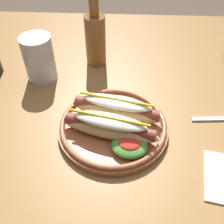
{
  "coord_description": "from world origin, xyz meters",
  "views": [
    {
      "loc": [
        0.0,
        -0.52,
        1.2
      ],
      "look_at": [
        -0.02,
        -0.09,
        0.77
      ],
      "focal_mm": 41.16,
      "sensor_mm": 36.0,
      "label": 1
    }
  ],
  "objects_px": {
    "fork": "(219,119)",
    "water_cup": "(38,58)",
    "hot_dog_plate": "(112,123)",
    "glass_bottle": "(94,38)"
  },
  "relations": [
    {
      "from": "fork",
      "to": "water_cup",
      "type": "xyz_separation_m",
      "value": [
        -0.48,
        0.15,
        0.06
      ]
    },
    {
      "from": "hot_dog_plate",
      "to": "fork",
      "type": "relative_size",
      "value": 2.13
    },
    {
      "from": "hot_dog_plate",
      "to": "water_cup",
      "type": "distance_m",
      "value": 0.3
    },
    {
      "from": "water_cup",
      "to": "glass_bottle",
      "type": "xyz_separation_m",
      "value": [
        0.15,
        0.08,
        0.02
      ]
    },
    {
      "from": "fork",
      "to": "hot_dog_plate",
      "type": "bearing_deg",
      "value": -173.61
    },
    {
      "from": "hot_dog_plate",
      "to": "water_cup",
      "type": "bearing_deg",
      "value": 137.57
    },
    {
      "from": "fork",
      "to": "glass_bottle",
      "type": "bearing_deg",
      "value": 140.31
    },
    {
      "from": "fork",
      "to": "glass_bottle",
      "type": "height_order",
      "value": "glass_bottle"
    },
    {
      "from": "water_cup",
      "to": "glass_bottle",
      "type": "bearing_deg",
      "value": 29.23
    },
    {
      "from": "hot_dog_plate",
      "to": "glass_bottle",
      "type": "distance_m",
      "value": 0.3
    }
  ]
}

